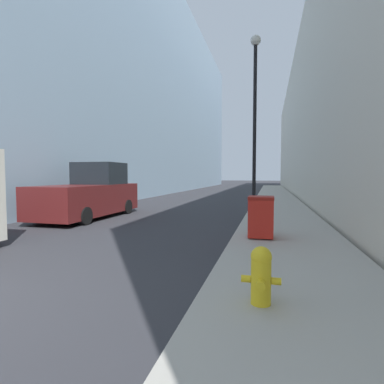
{
  "coord_description": "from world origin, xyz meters",
  "views": [
    {
      "loc": [
        4.66,
        -2.04,
        1.75
      ],
      "look_at": [
        -0.85,
        19.26,
        0.52
      ],
      "focal_mm": 28.0,
      "sensor_mm": 36.0,
      "label": 1
    }
  ],
  "objects_px": {
    "fire_hydrant": "(261,274)",
    "trash_bin": "(261,216)",
    "lamppost": "(255,113)",
    "pickup_truck": "(90,194)"
  },
  "relations": [
    {
      "from": "trash_bin",
      "to": "fire_hydrant",
      "type": "bearing_deg",
      "value": -88.45
    },
    {
      "from": "fire_hydrant",
      "to": "lamppost",
      "type": "xyz_separation_m",
      "value": [
        -0.46,
        7.35,
        3.48
      ]
    },
    {
      "from": "fire_hydrant",
      "to": "trash_bin",
      "type": "height_order",
      "value": "trash_bin"
    },
    {
      "from": "lamppost",
      "to": "pickup_truck",
      "type": "xyz_separation_m",
      "value": [
        -6.66,
        -0.17,
        -3.05
      ]
    },
    {
      "from": "lamppost",
      "to": "pickup_truck",
      "type": "relative_size",
      "value": 1.27
    },
    {
      "from": "trash_bin",
      "to": "pickup_truck",
      "type": "height_order",
      "value": "pickup_truck"
    },
    {
      "from": "trash_bin",
      "to": "lamppost",
      "type": "xyz_separation_m",
      "value": [
        -0.34,
        3.23,
        3.31
      ]
    },
    {
      "from": "fire_hydrant",
      "to": "lamppost",
      "type": "relative_size",
      "value": 0.11
    },
    {
      "from": "fire_hydrant",
      "to": "trash_bin",
      "type": "relative_size",
      "value": 0.68
    },
    {
      "from": "trash_bin",
      "to": "lamppost",
      "type": "height_order",
      "value": "lamppost"
    }
  ]
}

